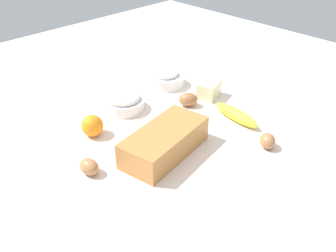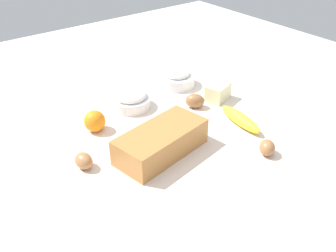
% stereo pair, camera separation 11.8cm
% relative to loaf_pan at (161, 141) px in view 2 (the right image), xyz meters
% --- Properties ---
extents(ground_plane, '(2.40, 2.40, 0.02)m').
position_rel_loaf_pan_xyz_m(ground_plane, '(-0.07, -0.06, -0.05)').
color(ground_plane, beige).
extents(loaf_pan, '(0.30, 0.18, 0.08)m').
position_rel_loaf_pan_xyz_m(loaf_pan, '(0.00, 0.00, 0.00)').
color(loaf_pan, '#B77A3D').
rests_on(loaf_pan, ground_plane).
extents(flour_bowl, '(0.14, 0.14, 0.07)m').
position_rel_loaf_pan_xyz_m(flour_bowl, '(-0.32, -0.33, -0.01)').
color(flour_bowl, white).
rests_on(flour_bowl, ground_plane).
extents(sugar_bowl, '(0.14, 0.14, 0.07)m').
position_rel_loaf_pan_xyz_m(sugar_bowl, '(-0.08, -0.29, -0.01)').
color(sugar_bowl, white).
rests_on(sugar_bowl, ground_plane).
extents(banana, '(0.07, 0.19, 0.04)m').
position_rel_loaf_pan_xyz_m(banana, '(-0.30, 0.03, -0.02)').
color(banana, yellow).
rests_on(banana, ground_plane).
extents(orange_fruit, '(0.07, 0.07, 0.07)m').
position_rel_loaf_pan_xyz_m(orange_fruit, '(0.09, -0.23, -0.01)').
color(orange_fruit, orange).
rests_on(orange_fruit, ground_plane).
extents(butter_block, '(0.10, 0.09, 0.06)m').
position_rel_loaf_pan_xyz_m(butter_block, '(-0.37, -0.14, -0.01)').
color(butter_block, '#F4EDB2').
rests_on(butter_block, ground_plane).
extents(egg_near_butter, '(0.05, 0.07, 0.05)m').
position_rel_loaf_pan_xyz_m(egg_near_butter, '(0.21, -0.08, -0.02)').
color(egg_near_butter, '#AC7446').
rests_on(egg_near_butter, ground_plane).
extents(egg_beside_bowl, '(0.08, 0.08, 0.05)m').
position_rel_loaf_pan_xyz_m(egg_beside_bowl, '(-0.26, -0.15, -0.02)').
color(egg_beside_bowl, '#9B683F').
rests_on(egg_beside_bowl, ground_plane).
extents(egg_loose, '(0.07, 0.07, 0.05)m').
position_rel_loaf_pan_xyz_m(egg_loose, '(-0.24, 0.19, -0.02)').
color(egg_loose, '#A26D42').
rests_on(egg_loose, ground_plane).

